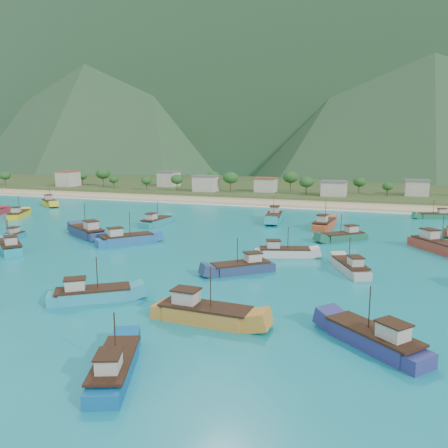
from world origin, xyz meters
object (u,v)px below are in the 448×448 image
(boat_0, at_px, (274,218))
(boat_15, at_px, (19,215))
(boat_16, at_px, (10,238))
(boat_27, at_px, (87,232))
(boat_12, at_px, (114,369))
(boat_1, at_px, (50,203))
(boat_28, at_px, (10,247))
(boat_6, at_px, (324,225))
(boat_24, at_px, (351,268))
(boat_13, at_px, (283,253))
(boat_17, at_px, (91,295))
(boat_10, at_px, (126,240))
(boat_30, at_px, (242,268))
(boat_5, at_px, (156,222))
(boat_3, at_px, (437,246))
(boat_22, at_px, (344,237))
(boat_20, at_px, (375,341))
(boat_21, at_px, (203,314))
(boat_9, at_px, (436,216))

(boat_0, height_order, boat_15, boat_0)
(boat_16, distance_m, boat_27, 15.53)
(boat_0, distance_m, boat_12, 81.72)
(boat_0, xyz_separation_m, boat_1, (-77.72, 6.08, -0.10))
(boat_28, bearing_deg, boat_27, 21.14)
(boat_6, bearing_deg, boat_28, -134.15)
(boat_16, relative_size, boat_24, 0.87)
(boat_13, distance_m, boat_15, 80.43)
(boat_17, height_order, boat_27, boat_27)
(boat_10, distance_m, boat_15, 50.28)
(boat_1, relative_size, boat_27, 0.88)
(boat_1, relative_size, boat_12, 1.09)
(boat_12, height_order, boat_30, boat_30)
(boat_5, relative_size, boat_10, 1.01)
(boat_1, relative_size, boat_30, 1.16)
(boat_30, bearing_deg, boat_3, -90.20)
(boat_13, distance_m, boat_22, 19.95)
(boat_0, bearing_deg, boat_10, 51.73)
(boat_13, bearing_deg, boat_27, -111.48)
(boat_12, relative_size, boat_22, 1.06)
(boat_15, relative_size, boat_20, 1.03)
(boat_30, bearing_deg, boat_10, 26.42)
(boat_5, bearing_deg, boat_13, -26.41)
(boat_3, xyz_separation_m, boat_17, (-43.86, -44.29, -0.22))
(boat_16, distance_m, boat_22, 69.43)
(boat_15, xyz_separation_m, boat_17, (60.37, -49.46, -0.02))
(boat_5, bearing_deg, boat_10, -74.04)
(boat_20, bearing_deg, boat_3, 27.26)
(boat_22, xyz_separation_m, boat_24, (2.97, -24.13, -0.04))
(boat_22, relative_size, boat_30, 1.00)
(boat_10, relative_size, boat_27, 0.86)
(boat_10, height_order, boat_13, boat_10)
(boat_22, height_order, boat_27, boat_27)
(boat_17, height_order, boat_24, boat_17)
(boat_12, relative_size, boat_17, 1.01)
(boat_21, height_order, boat_24, boat_21)
(boat_13, bearing_deg, boat_28, -92.41)
(boat_17, bearing_deg, boat_5, 164.30)
(boat_6, relative_size, boat_28, 1.16)
(boat_6, xyz_separation_m, boat_20, (12.42, -63.06, -0.09))
(boat_28, relative_size, boat_30, 1.09)
(boat_30, bearing_deg, boat_12, 137.73)
(boat_9, height_order, boat_13, boat_13)
(boat_0, relative_size, boat_28, 1.23)
(boat_10, bearing_deg, boat_27, -155.33)
(boat_17, height_order, boat_30, boat_17)
(boat_30, bearing_deg, boat_13, -58.81)
(boat_12, height_order, boat_27, boat_27)
(boat_13, bearing_deg, boat_17, -47.95)
(boat_10, distance_m, boat_27, 12.13)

